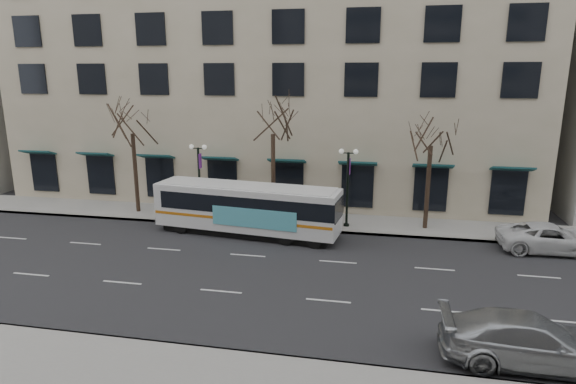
% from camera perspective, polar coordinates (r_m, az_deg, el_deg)
% --- Properties ---
extents(ground, '(160.00, 160.00, 0.00)m').
position_cam_1_polar(ground, '(24.97, -6.23, -9.38)').
color(ground, black).
rests_on(ground, ground).
extents(sidewalk_far, '(80.00, 4.00, 0.15)m').
position_cam_1_polar(sidewalk_far, '(32.43, 7.03, -3.70)').
color(sidewalk_far, gray).
rests_on(sidewalk_far, ground).
extents(building_hotel, '(40.00, 20.00, 24.00)m').
position_cam_1_polar(building_hotel, '(43.83, -0.84, 16.77)').
color(building_hotel, tan).
rests_on(building_hotel, ground).
extents(tree_far_left, '(3.60, 3.60, 8.34)m').
position_cam_1_polar(tree_far_left, '(35.18, -18.07, 8.14)').
color(tree_far_left, black).
rests_on(tree_far_left, ground).
extents(tree_far_mid, '(3.60, 3.60, 8.55)m').
position_cam_1_polar(tree_far_mid, '(31.57, -1.81, 8.60)').
color(tree_far_mid, black).
rests_on(tree_far_mid, ground).
extents(tree_far_right, '(3.60, 3.60, 8.06)m').
position_cam_1_polar(tree_far_right, '(30.99, 16.68, 7.02)').
color(tree_far_right, black).
rests_on(tree_far_right, ground).
extents(lamp_post_left, '(1.22, 0.45, 5.21)m').
position_cam_1_polar(lamp_post_left, '(33.08, -10.46, 1.67)').
color(lamp_post_left, black).
rests_on(lamp_post_left, ground).
extents(lamp_post_right, '(1.22, 0.45, 5.21)m').
position_cam_1_polar(lamp_post_right, '(30.90, 7.09, 0.93)').
color(lamp_post_right, black).
rests_on(lamp_post_right, ground).
extents(city_bus, '(11.86, 3.92, 3.16)m').
position_cam_1_polar(city_bus, '(29.88, -4.76, -1.88)').
color(city_bus, silver).
rests_on(city_bus, ground).
extents(silver_car, '(6.07, 2.54, 1.75)m').
position_cam_1_polar(silver_car, '(19.28, 26.71, -15.43)').
color(silver_car, '#A6A9AD').
rests_on(silver_car, ground).
extents(white_pickup, '(5.79, 2.83, 1.58)m').
position_cam_1_polar(white_pickup, '(31.02, 28.72, -4.81)').
color(white_pickup, silver).
rests_on(white_pickup, ground).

